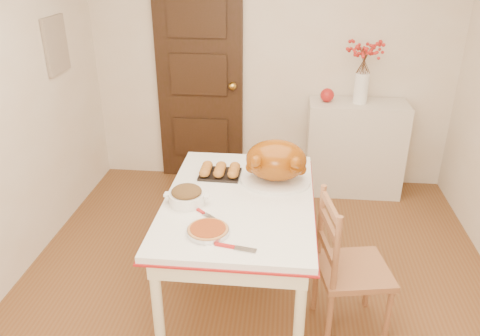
# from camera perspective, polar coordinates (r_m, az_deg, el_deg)

# --- Properties ---
(floor) EXTENTS (3.50, 4.00, 0.00)m
(floor) POSITION_cam_1_polar(r_m,az_deg,el_deg) (3.38, 1.69, -16.15)
(floor) COLOR brown
(floor) RESTS_ON ground
(wall_back) EXTENTS (3.50, 0.00, 2.50)m
(wall_back) POSITION_cam_1_polar(r_m,az_deg,el_deg) (4.63, 3.84, 13.00)
(wall_back) COLOR silver
(wall_back) RESTS_ON ground
(door_back) EXTENTS (0.85, 0.06, 2.06)m
(door_back) POSITION_cam_1_polar(r_m,az_deg,el_deg) (4.73, -4.89, 10.49)
(door_back) COLOR black
(door_back) RESTS_ON ground
(photo_board) EXTENTS (0.03, 0.35, 0.45)m
(photo_board) POSITION_cam_1_polar(r_m,az_deg,el_deg) (4.24, -21.35, 13.69)
(photo_board) COLOR #AAA088
(photo_board) RESTS_ON ground
(sideboard) EXTENTS (0.91, 0.41, 0.91)m
(sideboard) POSITION_cam_1_polar(r_m,az_deg,el_deg) (4.70, 13.64, 2.36)
(sideboard) COLOR beige
(sideboard) RESTS_ON floor
(kitchen_table) EXTENTS (0.93, 1.36, 0.82)m
(kitchen_table) POSITION_cam_1_polar(r_m,az_deg,el_deg) (3.15, -0.10, -10.11)
(kitchen_table) COLOR white
(kitchen_table) RESTS_ON floor
(chair_oak) EXTENTS (0.49, 0.49, 0.94)m
(chair_oak) POSITION_cam_1_polar(r_m,az_deg,el_deg) (3.00, 13.61, -11.51)
(chair_oak) COLOR brown
(chair_oak) RESTS_ON floor
(berry_vase) EXTENTS (0.30, 0.30, 0.58)m
(berry_vase) POSITION_cam_1_polar(r_m,az_deg,el_deg) (4.48, 14.62, 11.17)
(berry_vase) COLOR white
(berry_vase) RESTS_ON sideboard
(apple) EXTENTS (0.13, 0.13, 0.13)m
(apple) POSITION_cam_1_polar(r_m,az_deg,el_deg) (4.50, 10.49, 8.65)
(apple) COLOR #A41816
(apple) RESTS_ON sideboard
(turkey_platter) EXTENTS (0.56, 0.51, 0.29)m
(turkey_platter) POSITION_cam_1_polar(r_m,az_deg,el_deg) (3.06, 4.38, 0.65)
(turkey_platter) COLOR #8B4D0A
(turkey_platter) RESTS_ON kitchen_table
(pumpkin_pie) EXTENTS (0.27, 0.27, 0.05)m
(pumpkin_pie) POSITION_cam_1_polar(r_m,az_deg,el_deg) (2.58, -3.89, -7.46)
(pumpkin_pie) COLOR maroon
(pumpkin_pie) RESTS_ON kitchen_table
(stuffing_dish) EXTENTS (0.32, 0.27, 0.11)m
(stuffing_dish) POSITION_cam_1_polar(r_m,az_deg,el_deg) (2.86, -6.45, -3.33)
(stuffing_dish) COLOR #523C19
(stuffing_dish) RESTS_ON kitchen_table
(rolls_tray) EXTENTS (0.28, 0.22, 0.07)m
(rolls_tray) POSITION_cam_1_polar(r_m,az_deg,el_deg) (3.19, -2.43, -0.32)
(rolls_tray) COLOR #B26526
(rolls_tray) RESTS_ON kitchen_table
(pie_server) EXTENTS (0.23, 0.10, 0.01)m
(pie_server) POSITION_cam_1_polar(r_m,az_deg,el_deg) (2.47, -0.56, -9.57)
(pie_server) COLOR silver
(pie_server) RESTS_ON kitchen_table
(carving_knife) EXTENTS (0.20, 0.19, 0.01)m
(carving_knife) POSITION_cam_1_polar(r_m,az_deg,el_deg) (2.74, -3.97, -5.71)
(carving_knife) COLOR silver
(carving_knife) RESTS_ON kitchen_table
(drinking_glass) EXTENTS (0.09, 0.09, 0.12)m
(drinking_glass) POSITION_cam_1_polar(r_m,az_deg,el_deg) (3.42, 2.60, 1.92)
(drinking_glass) COLOR white
(drinking_glass) RESTS_ON kitchen_table
(shaker_pair) EXTENTS (0.09, 0.04, 0.08)m
(shaker_pair) POSITION_cam_1_polar(r_m,az_deg,el_deg) (3.35, 5.46, 0.94)
(shaker_pair) COLOR white
(shaker_pair) RESTS_ON kitchen_table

